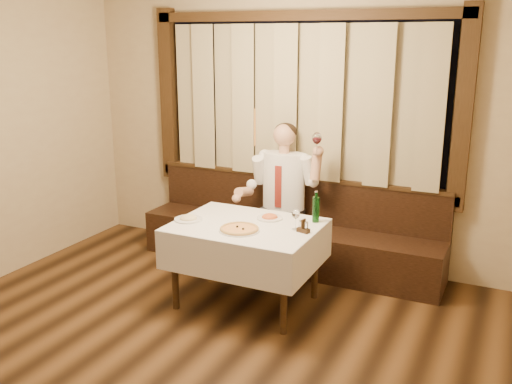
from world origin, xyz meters
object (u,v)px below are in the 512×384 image
at_px(dining_table, 246,235).
at_px(seated_man, 281,187).
at_px(pasta_cream, 188,216).
at_px(cruet_caddy, 303,228).
at_px(pizza, 239,229).
at_px(pasta_red, 270,215).
at_px(banquette, 290,236).
at_px(green_bottle, 316,209).

relative_size(dining_table, seated_man, 0.84).
bearing_deg(pasta_cream, dining_table, 13.34).
bearing_deg(seated_man, dining_table, -86.18).
bearing_deg(dining_table, cruet_caddy, 1.64).
bearing_deg(pasta_cream, pizza, -6.40).
xyz_separation_m(dining_table, pasta_red, (0.12, 0.23, 0.14)).
bearing_deg(banquette, cruet_caddy, -62.27).
distance_m(pasta_cream, seated_man, 1.15).
relative_size(pizza, seated_man, 0.23).
distance_m(cruet_caddy, seated_man, 1.09).
relative_size(banquette, pizza, 9.17).
relative_size(pizza, cruet_caddy, 2.99).
bearing_deg(green_bottle, banquette, 127.01).
height_order(banquette, pasta_red, banquette).
height_order(pasta_red, green_bottle, green_bottle).
distance_m(pizza, seated_man, 1.12).
height_order(pasta_cream, seated_man, seated_man).
bearing_deg(green_bottle, pizza, -134.92).
bearing_deg(pizza, pasta_cream, 173.60).
bearing_deg(seated_man, banquette, 55.77).
distance_m(pasta_red, seated_man, 0.73).
distance_m(dining_table, cruet_caddy, 0.55).
distance_m(green_bottle, cruet_caddy, 0.32).
bearing_deg(green_bottle, pasta_cream, -157.10).
bearing_deg(seated_man, green_bottle, -45.93).
xyz_separation_m(pasta_cream, seated_man, (0.46, 1.06, 0.07)).
xyz_separation_m(dining_table, cruet_caddy, (0.53, 0.02, 0.15)).
height_order(banquette, green_bottle, green_bottle).
bearing_deg(seated_man, pasta_cream, -113.45).
xyz_separation_m(pizza, green_bottle, (0.50, 0.50, 0.11)).
bearing_deg(cruet_caddy, pizza, -143.40).
height_order(pizza, pasta_cream, pasta_cream).
relative_size(dining_table, pizza, 3.64).
distance_m(pasta_cream, cruet_caddy, 1.06).
bearing_deg(pizza, green_bottle, 45.08).
bearing_deg(pasta_red, seated_man, 104.83).
height_order(banquette, dining_table, banquette).
height_order(pizza, pasta_red, pasta_red).
height_order(banquette, seated_man, seated_man).
xyz_separation_m(dining_table, pasta_cream, (-0.52, -0.12, 0.14)).
relative_size(green_bottle, cruet_caddy, 2.44).
bearing_deg(pasta_red, cruet_caddy, -27.68).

